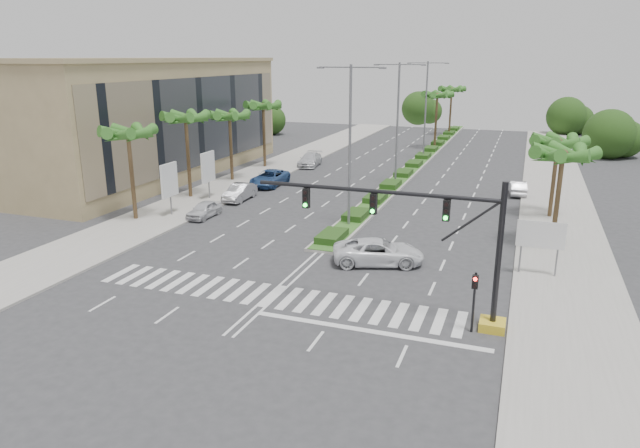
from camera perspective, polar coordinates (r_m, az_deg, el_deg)
The scene contains 28 objects.
ground at distance 31.34m, azimuth -4.77°, elevation -7.20°, with size 160.00×160.00×0.00m, color #333335.
footpath_right at distance 47.76m, azimuth 22.83°, elevation -0.02°, with size 6.00×120.00×0.15m, color gray.
footpath_left at distance 54.98m, azimuth -10.54°, elevation 3.04°, with size 6.00×120.00×0.15m, color gray.
median at distance 73.12m, azimuth 10.13°, elevation 6.36°, with size 2.20×75.00×0.20m, color gray.
median_grass at distance 73.10m, azimuth 10.14°, elevation 6.45°, with size 1.80×75.00×0.04m, color #32571E.
building at distance 64.87m, azimuth -16.50°, elevation 9.97°, with size 12.00×36.00×12.00m, color tan.
signal_gantry at distance 27.70m, azimuth 12.80°, elevation -3.11°, with size 12.60×1.20×7.20m.
pedestrian_signal at distance 27.46m, azimuth 15.18°, elevation -6.62°, with size 0.28×0.36×3.00m.
direction_sign at distance 35.49m, azimuth 21.20°, elevation -1.22°, with size 2.70×0.11×3.40m.
billboard_near at distance 47.43m, azimuth -14.84°, elevation 4.22°, with size 0.18×2.10×4.35m.
billboard_far at distance 52.36m, azimuth -11.14°, elevation 5.57°, with size 0.18×2.10×4.35m.
palm_left_near at distance 46.42m, azimuth -18.64°, elevation 8.34°, with size 4.57×4.68×7.55m.
palm_left_mid at distance 52.83m, azimuth -13.28°, elevation 10.05°, with size 4.57×4.68×7.95m.
palm_left_far at distance 59.72m, azimuth -9.03°, elevation 10.41°, with size 4.57×4.68×7.35m.
palm_left_end at distance 66.77m, azimuth -5.69°, elevation 11.47°, with size 4.57×4.68×7.75m.
palm_right_near at distance 40.58m, azimuth 23.09°, elevation 6.14°, with size 4.57×4.68×7.05m.
palm_right_far at distance 48.52m, azimuth 22.68°, elevation 7.32°, with size 4.57×4.68×6.75m.
palm_median_a at distance 82.10m, azimuth 11.65°, elevation 12.33°, with size 4.57×4.68×8.05m.
palm_median_b at distance 96.94m, azimuth 13.04°, elevation 12.82°, with size 4.57×4.68×8.05m.
streetlight_near at distance 42.22m, azimuth 3.01°, elevation 8.60°, with size 5.10×0.25×12.00m.
streetlight_mid at distance 57.61m, azimuth 7.77°, elevation 10.56°, with size 5.10×0.25×12.00m.
streetlight_far at distance 73.27m, azimuth 10.54°, elevation 11.66°, with size 5.10×0.25×12.00m.
car_parked_a at distance 46.98m, azimuth -11.52°, elevation 1.42°, with size 1.53×3.80×1.29m, color silver.
car_parked_b at distance 52.13m, azimuth -8.04°, elevation 3.17°, with size 1.57×4.50×1.48m, color #9E9EA2.
car_parked_c at distance 57.75m, azimuth -5.06°, elevation 4.60°, with size 2.58×5.59×1.55m, color #2C4E87.
car_parked_d at distance 68.05m, azimuth -1.01°, elevation 6.44°, with size 2.13×5.25×1.52m, color silver.
car_crossing at distance 35.86m, azimuth 5.86°, elevation -2.78°, with size 2.61×5.67×1.57m, color white.
car_right at distance 56.77m, azimuth 19.14°, elevation 3.43°, with size 1.42×4.06×1.34m, color #ACABB0.
Camera 1 is at (12.21, -26.02, 12.51)m, focal length 32.00 mm.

